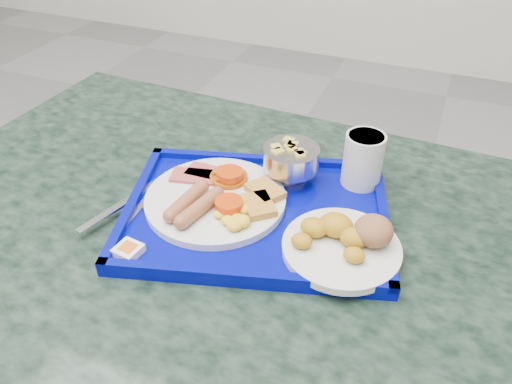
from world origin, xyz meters
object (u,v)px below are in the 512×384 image
tray (256,214)px  main_plate (218,198)px  bread_plate (346,240)px  juice_cup (363,158)px  table (233,299)px  fruit_bowl (291,159)px

tray → main_plate: bearing=-175.4°
main_plate → bread_plate: 0.22m
bread_plate → juice_cup: juice_cup is taller
main_plate → table: bearing=-34.1°
fruit_bowl → table: bearing=-114.0°
table → main_plate: 0.22m
tray → main_plate: (-0.07, -0.01, 0.02)m
main_plate → fruit_bowl: bearing=52.1°
table → bread_plate: 0.29m
bread_plate → tray: bearing=168.2°
main_plate → juice_cup: juice_cup is taller
table → main_plate: main_plate is taller
table → juice_cup: size_ratio=12.78×
table → tray: 0.20m
bread_plate → fruit_bowl: bearing=133.9°
tray → main_plate: 0.07m
bread_plate → juice_cup: (-0.02, 0.18, 0.03)m
main_plate → bread_plate: size_ratio=1.33×
bread_plate → fruit_bowl: (-0.13, 0.14, 0.03)m
main_plate → fruit_bowl: (0.09, 0.11, 0.03)m
tray → main_plate: main_plate is taller
main_plate → juice_cup: 0.26m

